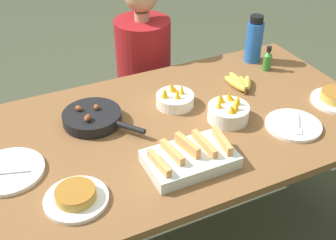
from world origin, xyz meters
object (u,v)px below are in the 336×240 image
Objects in this scene: frittata_plate_center at (76,197)px; water_bottle at (254,40)px; skillet at (93,118)px; person_figure at (145,92)px; fruit_bowl_citrus at (175,99)px; empty_plate_near_front at (293,125)px; melon_tray at (190,158)px; fruit_bowl_mango at (228,111)px; empty_plate_far_left at (8,171)px; hot_sauce_bottle at (268,60)px; banana_bunch at (241,83)px.

water_bottle is (1.16, 0.63, 0.10)m from frittata_plate_center.
person_figure reaches higher than skillet.
fruit_bowl_citrus is 0.15× the size of person_figure.
water_bottle is (0.20, 0.60, 0.11)m from empty_plate_near_front.
person_figure is at bearing 106.84° from empty_plate_near_front.
melon_tray is 1.32× the size of water_bottle.
empty_plate_far_left is at bearing 176.88° from fruit_bowl_mango.
fruit_bowl_mango is 1.36× the size of hot_sauce_bottle.
water_bottle is at bearing 28.49° from frittata_plate_center.
empty_plate_far_left is (-1.13, -0.16, -0.01)m from banana_bunch.
skillet is 0.99m from water_bottle.
empty_plate_near_front is (0.51, 0.02, -0.02)m from melon_tray.
person_figure reaches higher than water_bottle.
person_figure is (0.22, 1.00, -0.31)m from melon_tray.
fruit_bowl_citrus is (-0.16, 0.20, -0.01)m from fruit_bowl_mango.
empty_plate_near_front is at bearing 2.74° from melon_tray.
hot_sauce_bottle reaches higher than skillet.
melon_tray is at bearing -21.05° from empty_plate_far_left.
person_figure reaches higher than fruit_bowl_mango.
fruit_bowl_mango is at bearing -51.93° from fruit_bowl_citrus.
empty_plate_near_front is at bearing 1.78° from frittata_plate_center.
water_bottle is 0.14m from hot_sauce_bottle.
fruit_bowl_citrus reaches higher than frittata_plate_center.
hot_sauce_bottle reaches higher than fruit_bowl_citrus.
person_figure is (0.86, 0.75, -0.28)m from empty_plate_far_left.
empty_plate_far_left is 1.41m from water_bottle.
fruit_bowl_mango is at bearing 142.95° from empty_plate_near_front.
banana_bunch is 0.64m from melon_tray.
hot_sauce_bottle reaches higher than fruit_bowl_mango.
skillet is at bearing 176.64° from fruit_bowl_citrus.
fruit_bowl_mango is (0.54, -0.23, 0.01)m from skillet.
frittata_plate_center is 0.96m from empty_plate_near_front.
hot_sauce_bottle reaches higher than melon_tray.
banana_bunch reaches higher than empty_plate_near_front.
fruit_bowl_citrus is 0.60m from hot_sauce_bottle.
melon_tray reaches higher than frittata_plate_center.
frittata_plate_center is at bearing -156.52° from hot_sauce_bottle.
water_bottle is at bearing 41.10° from melon_tray.
melon_tray reaches higher than skillet.
person_figure is (-0.07, 0.80, -0.32)m from fruit_bowl_mango.
skillet is 0.86m from empty_plate_near_front.
banana_bunch is 0.75m from skillet.
fruit_bowl_mango is at bearing -134.64° from water_bottle.
empty_plate_near_front is 0.28m from fruit_bowl_mango.
empty_plate_far_left is 1.38m from hot_sauce_bottle.
empty_plate_far_left is at bearing 127.36° from frittata_plate_center.
fruit_bowl_mango is 0.71× the size of water_bottle.
banana_bunch is 0.78× the size of empty_plate_far_left.
fruit_bowl_citrus is at bearing -98.62° from person_figure.
water_bottle is at bearing 64.37° from skillet.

